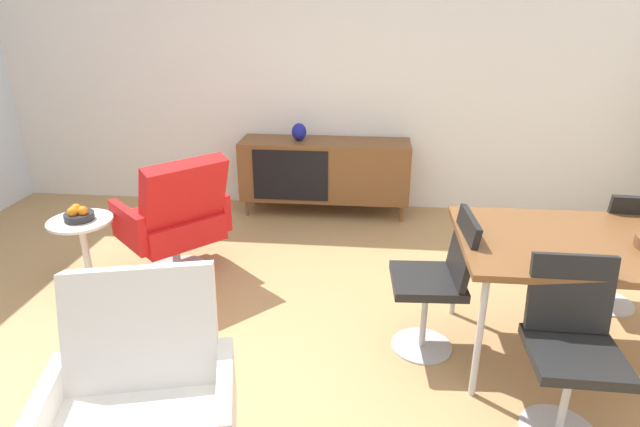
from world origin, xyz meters
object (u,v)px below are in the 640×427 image
(sideboard, at_px, (325,170))
(vase_cobalt, at_px, (299,132))
(dining_table, at_px, (611,249))
(armchair_black_shell, at_px, (142,400))
(lounge_chair_red, at_px, (176,217))
(dining_chair_near_window, at_px, (438,278))
(side_table_round, at_px, (85,245))
(dining_chair_back_right, at_px, (623,245))
(dining_chair_front_left, at_px, (571,344))
(fruit_bowl, at_px, (79,214))

(sideboard, xyz_separation_m, vase_cobalt, (-0.24, 0.00, 0.36))
(dining_table, distance_m, armchair_black_shell, 2.44)
(vase_cobalt, relative_size, lounge_chair_red, 0.17)
(vase_cobalt, bearing_deg, dining_chair_near_window, -62.67)
(sideboard, bearing_deg, side_table_round, -134.23)
(dining_table, bearing_deg, dining_chair_back_right, 58.16)
(dining_chair_front_left, distance_m, side_table_round, 3.14)
(vase_cobalt, height_order, fruit_bowl, vase_cobalt)
(vase_cobalt, bearing_deg, dining_chair_back_right, -33.67)
(dining_chair_near_window, relative_size, dining_chair_back_right, 1.00)
(lounge_chair_red, relative_size, side_table_round, 1.82)
(dining_chair_front_left, bearing_deg, armchair_black_shell, -163.09)
(armchair_black_shell, xyz_separation_m, side_table_round, (-1.14, 1.61, -0.15))
(dining_chair_back_right, bearing_deg, sideboard, 143.40)
(vase_cobalt, height_order, dining_chair_back_right, vase_cobalt)
(sideboard, distance_m, dining_table, 2.74)
(fruit_bowl, bearing_deg, sideboard, 45.77)
(dining_chair_back_right, relative_size, fruit_bowl, 4.28)
(dining_chair_near_window, relative_size, dining_chair_front_left, 1.00)
(lounge_chair_red, bearing_deg, fruit_bowl, -158.39)
(sideboard, distance_m, dining_chair_near_window, 2.26)
(dining_chair_back_right, xyz_separation_m, lounge_chair_red, (-3.05, 0.18, -0.00))
(dining_chair_front_left, bearing_deg, dining_table, 58.01)
(vase_cobalt, distance_m, dining_table, 2.89)
(vase_cobalt, height_order, dining_chair_front_left, vase_cobalt)
(vase_cobalt, relative_size, dining_table, 0.10)
(dining_chair_near_window, bearing_deg, fruit_bowl, 168.42)
(dining_chair_back_right, bearing_deg, dining_chair_near_window, -155.80)
(dining_table, distance_m, dining_chair_front_left, 0.70)
(dining_chair_back_right, bearing_deg, lounge_chair_red, 176.70)
(dining_chair_back_right, bearing_deg, dining_table, -121.84)
(dining_table, height_order, dining_chair_back_right, dining_chair_back_right)
(side_table_round, bearing_deg, armchair_black_shell, -54.64)
(dining_table, bearing_deg, lounge_chair_red, 164.77)
(dining_table, relative_size, armchair_black_shell, 1.69)
(dining_table, bearing_deg, armchair_black_shell, -152.80)
(dining_table, bearing_deg, dining_chair_near_window, 179.78)
(dining_table, xyz_separation_m, lounge_chair_red, (-2.70, 0.73, -0.23))
(lounge_chair_red, bearing_deg, dining_chair_front_left, -28.83)
(vase_cobalt, distance_m, dining_chair_near_window, 2.39)
(sideboard, bearing_deg, armchair_black_shell, -97.49)
(sideboard, bearing_deg, dining_chair_back_right, -36.60)
(dining_table, relative_size, dining_chair_back_right, 1.87)
(vase_cobalt, height_order, side_table_round, vase_cobalt)
(vase_cobalt, xyz_separation_m, side_table_round, (-1.32, -1.61, -0.48))
(armchair_black_shell, bearing_deg, dining_chair_near_window, 41.25)
(side_table_round, bearing_deg, sideboard, 45.77)
(dining_chair_near_window, relative_size, fruit_bowl, 4.28)
(lounge_chair_red, distance_m, side_table_round, 0.66)
(vase_cobalt, bearing_deg, armchair_black_shell, -93.22)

